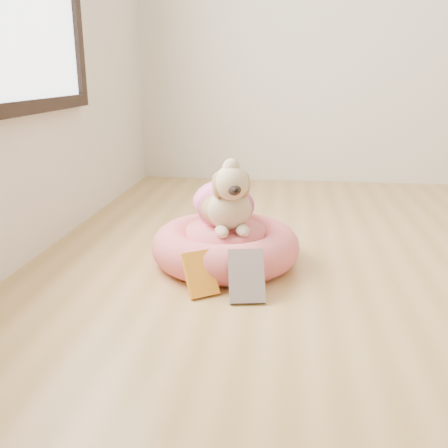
# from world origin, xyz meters

# --- Properties ---
(pet_bed) EXTENTS (0.65, 0.65, 0.17)m
(pet_bed) POSITION_xyz_m (-1.12, 0.45, 0.08)
(pet_bed) COLOR #EB615C
(pet_bed) RESTS_ON floor
(dog) EXTENTS (0.43, 0.51, 0.32)m
(dog) POSITION_xyz_m (-1.12, 0.47, 0.33)
(dog) COLOR brown
(dog) RESTS_ON pet_bed
(book_yellow) EXTENTS (0.16, 0.15, 0.16)m
(book_yellow) POSITION_xyz_m (-1.18, 0.12, 0.08)
(book_yellow) COLOR yellow
(book_yellow) RESTS_ON floor
(book_white) EXTENTS (0.15, 0.16, 0.18)m
(book_white) POSITION_xyz_m (-1.00, 0.11, 0.09)
(book_white) COLOR white
(book_white) RESTS_ON floor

